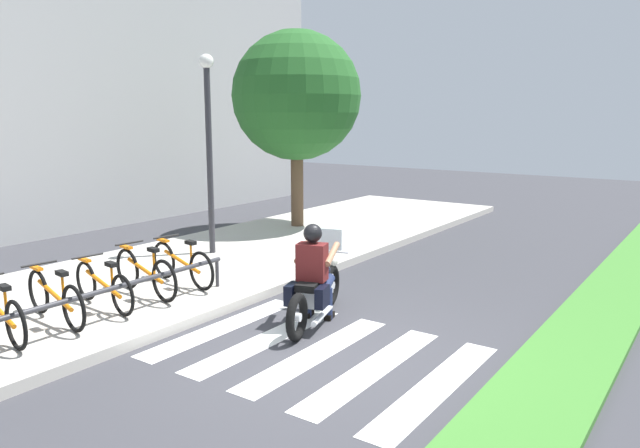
{
  "coord_description": "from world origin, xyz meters",
  "views": [
    {
      "loc": [
        -5.77,
        -4.03,
        2.91
      ],
      "look_at": [
        2.14,
        1.51,
        1.14
      ],
      "focal_mm": 33.42,
      "sensor_mm": 36.0,
      "label": 1
    }
  ],
  "objects_px": {
    "motorcycle": "(316,290)",
    "bike_rack": "(104,293)",
    "bicycle_4": "(145,273)",
    "tree_near_rack": "(296,96)",
    "bicycle_3": "(103,286)",
    "bicycle_5": "(182,264)",
    "bicycle_2": "(55,298)",
    "street_lamp": "(209,137)",
    "rider": "(314,266)"
  },
  "relations": [
    {
      "from": "rider",
      "to": "street_lamp",
      "type": "distance_m",
      "value": 4.6
    },
    {
      "from": "motorcycle",
      "to": "tree_near_rack",
      "type": "xyz_separation_m",
      "value": [
        5.16,
        4.25,
        2.89
      ]
    },
    {
      "from": "bicycle_4",
      "to": "bicycle_5",
      "type": "bearing_deg",
      "value": 0.03
    },
    {
      "from": "motorcycle",
      "to": "bicycle_4",
      "type": "relative_size",
      "value": 1.24
    },
    {
      "from": "bicycle_2",
      "to": "bicycle_4",
      "type": "xyz_separation_m",
      "value": [
        1.49,
        -0.0,
        0.01
      ]
    },
    {
      "from": "bicycle_2",
      "to": "street_lamp",
      "type": "distance_m",
      "value": 4.8
    },
    {
      "from": "rider",
      "to": "bike_rack",
      "type": "bearing_deg",
      "value": 133.61
    },
    {
      "from": "bicycle_4",
      "to": "street_lamp",
      "type": "xyz_separation_m",
      "value": [
        2.69,
        1.26,
        1.97
      ]
    },
    {
      "from": "bicycle_3",
      "to": "street_lamp",
      "type": "height_order",
      "value": "street_lamp"
    },
    {
      "from": "bicycle_2",
      "to": "tree_near_rack",
      "type": "distance_m",
      "value": 8.25
    },
    {
      "from": "bicycle_4",
      "to": "rider",
      "type": "bearing_deg",
      "value": -72.19
    },
    {
      "from": "bicycle_3",
      "to": "bicycle_4",
      "type": "bearing_deg",
      "value": -0.11
    },
    {
      "from": "bicycle_2",
      "to": "bicycle_5",
      "type": "bearing_deg",
      "value": -0.01
    },
    {
      "from": "bicycle_2",
      "to": "bicycle_5",
      "type": "xyz_separation_m",
      "value": [
        2.23,
        -0.0,
        0.0
      ]
    },
    {
      "from": "street_lamp",
      "to": "tree_near_rack",
      "type": "bearing_deg",
      "value": 6.74
    },
    {
      "from": "bicycle_3",
      "to": "tree_near_rack",
      "type": "xyz_separation_m",
      "value": [
        6.82,
        1.66,
        2.87
      ]
    },
    {
      "from": "rider",
      "to": "street_lamp",
      "type": "relative_size",
      "value": 0.35
    },
    {
      "from": "bicycle_2",
      "to": "bicycle_4",
      "type": "bearing_deg",
      "value": -0.03
    },
    {
      "from": "motorcycle",
      "to": "bike_rack",
      "type": "distance_m",
      "value": 2.88
    },
    {
      "from": "bicycle_4",
      "to": "bicycle_5",
      "type": "relative_size",
      "value": 1.01
    },
    {
      "from": "motorcycle",
      "to": "street_lamp",
      "type": "relative_size",
      "value": 0.52
    },
    {
      "from": "rider",
      "to": "bicycle_4",
      "type": "relative_size",
      "value": 0.84
    },
    {
      "from": "bicycle_2",
      "to": "bicycle_3",
      "type": "xyz_separation_m",
      "value": [
        0.75,
        0.0,
        -0.01
      ]
    },
    {
      "from": "motorcycle",
      "to": "street_lamp",
      "type": "xyz_separation_m",
      "value": [
        1.78,
        3.85,
        2.02
      ]
    },
    {
      "from": "bicycle_2",
      "to": "motorcycle",
      "type": "bearing_deg",
      "value": -47.12
    },
    {
      "from": "street_lamp",
      "to": "bike_rack",
      "type": "bearing_deg",
      "value": -154.5
    },
    {
      "from": "bicycle_2",
      "to": "rider",
      "type": "bearing_deg",
      "value": -48.25
    },
    {
      "from": "bicycle_3",
      "to": "bicycle_5",
      "type": "relative_size",
      "value": 0.98
    },
    {
      "from": "motorcycle",
      "to": "bicycle_3",
      "type": "height_order",
      "value": "motorcycle"
    },
    {
      "from": "bicycle_2",
      "to": "street_lamp",
      "type": "height_order",
      "value": "street_lamp"
    },
    {
      "from": "bicycle_3",
      "to": "rider",
      "type": "bearing_deg",
      "value": -58.75
    },
    {
      "from": "bicycle_3",
      "to": "motorcycle",
      "type": "bearing_deg",
      "value": -57.36
    },
    {
      "from": "bicycle_4",
      "to": "tree_near_rack",
      "type": "xyz_separation_m",
      "value": [
        6.07,
        1.66,
        2.84
      ]
    },
    {
      "from": "bicycle_5",
      "to": "street_lamp",
      "type": "relative_size",
      "value": 0.42
    },
    {
      "from": "bike_rack",
      "to": "street_lamp",
      "type": "height_order",
      "value": "street_lamp"
    },
    {
      "from": "bicycle_4",
      "to": "bicycle_3",
      "type": "bearing_deg",
      "value": 179.89
    },
    {
      "from": "bicycle_2",
      "to": "bike_rack",
      "type": "height_order",
      "value": "bicycle_2"
    },
    {
      "from": "bike_rack",
      "to": "bicycle_3",
      "type": "bearing_deg",
      "value": 56.09
    },
    {
      "from": "bicycle_2",
      "to": "bicycle_3",
      "type": "distance_m",
      "value": 0.75
    },
    {
      "from": "street_lamp",
      "to": "bicycle_2",
      "type": "bearing_deg",
      "value": -163.2
    },
    {
      "from": "motorcycle",
      "to": "bike_rack",
      "type": "relative_size",
      "value": 0.49
    },
    {
      "from": "bicycle_5",
      "to": "bike_rack",
      "type": "bearing_deg",
      "value": -163.43
    },
    {
      "from": "motorcycle",
      "to": "tree_near_rack",
      "type": "bearing_deg",
      "value": 39.46
    },
    {
      "from": "bicycle_4",
      "to": "tree_near_rack",
      "type": "relative_size",
      "value": 0.35
    },
    {
      "from": "motorcycle",
      "to": "rider",
      "type": "relative_size",
      "value": 1.48
    },
    {
      "from": "bicycle_3",
      "to": "bike_rack",
      "type": "xyz_separation_m",
      "value": [
        -0.37,
        -0.56,
        0.08
      ]
    },
    {
      "from": "rider",
      "to": "bicycle_3",
      "type": "height_order",
      "value": "rider"
    },
    {
      "from": "bicycle_2",
      "to": "tree_near_rack",
      "type": "relative_size",
      "value": 0.35
    },
    {
      "from": "bicycle_5",
      "to": "bike_rack",
      "type": "xyz_separation_m",
      "value": [
        -1.86,
        -0.55,
        0.07
      ]
    },
    {
      "from": "motorcycle",
      "to": "bike_rack",
      "type": "bearing_deg",
      "value": 134.97
    }
  ]
}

